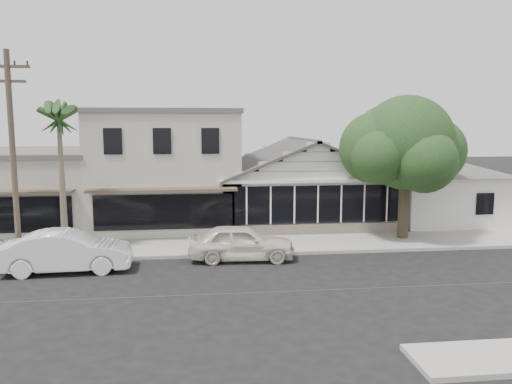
{
  "coord_description": "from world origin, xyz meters",
  "views": [
    {
      "loc": [
        -1.26,
        -16.91,
        5.93
      ],
      "look_at": [
        1.44,
        6.0,
        2.79
      ],
      "focal_mm": 35.0,
      "sensor_mm": 36.0,
      "label": 1
    }
  ],
  "objects": [
    {
      "name": "ground",
      "position": [
        0.0,
        0.0,
        0.0
      ],
      "size": [
        140.0,
        140.0,
        0.0
      ],
      "primitive_type": "plane",
      "color": "black",
      "rests_on": "ground"
    },
    {
      "name": "sidewalk_north",
      "position": [
        -8.0,
        6.75,
        0.07
      ],
      "size": [
        90.0,
        3.5,
        0.15
      ],
      "primitive_type": "cube",
      "color": "#9E9991",
      "rests_on": "ground"
    },
    {
      "name": "corner_shop",
      "position": [
        5.0,
        12.47,
        2.62
      ],
      "size": [
        10.4,
        8.6,
        5.1
      ],
      "color": "silver",
      "rests_on": "ground"
    },
    {
      "name": "side_cottage",
      "position": [
        13.2,
        11.5,
        1.5
      ],
      "size": [
        6.0,
        6.0,
        3.0
      ],
      "primitive_type": "cube",
      "color": "silver",
      "rests_on": "ground"
    },
    {
      "name": "row_building_near",
      "position": [
        -3.0,
        13.5,
        3.25
      ],
      "size": [
        8.0,
        10.0,
        6.5
      ],
      "primitive_type": "cube",
      "color": "#B9B4A7",
      "rests_on": "ground"
    },
    {
      "name": "row_building_midnear",
      "position": [
        -12.0,
        13.5,
        2.1
      ],
      "size": [
        10.0,
        10.0,
        4.2
      ],
      "primitive_type": "cube",
      "color": "#B1AD9F",
      "rests_on": "ground"
    },
    {
      "name": "utility_pole",
      "position": [
        -9.0,
        5.2,
        4.79
      ],
      "size": [
        1.8,
        0.24,
        9.0
      ],
      "color": "brown",
      "rests_on": "ground"
    },
    {
      "name": "car_0",
      "position": [
        0.61,
        4.39,
        0.79
      ],
      "size": [
        4.74,
        2.14,
        1.58
      ],
      "primitive_type": "imported",
      "rotation": [
        0.0,
        0.0,
        1.51
      ],
      "color": "silver",
      "rests_on": "ground"
    },
    {
      "name": "car_1",
      "position": [
        -6.56,
        3.46,
        0.84
      ],
      "size": [
        5.16,
        2.0,
        1.68
      ],
      "primitive_type": "imported",
      "rotation": [
        0.0,
        0.0,
        1.62
      ],
      "color": "white",
      "rests_on": "ground"
    },
    {
      "name": "shade_tree",
      "position": [
        9.11,
        7.36,
        4.86
      ],
      "size": [
        6.66,
        6.02,
        7.39
      ],
      "rotation": [
        0.0,
        0.0,
        -0.41
      ],
      "color": "#463A2B",
      "rests_on": "ground"
    },
    {
      "name": "palm_east",
      "position": [
        -7.43,
        6.63,
        6.22
      ],
      "size": [
        2.67,
        2.67,
        7.27
      ],
      "color": "#726651",
      "rests_on": "ground"
    }
  ]
}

